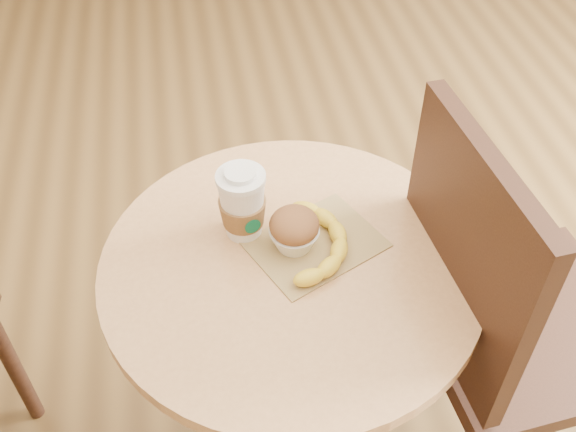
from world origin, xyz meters
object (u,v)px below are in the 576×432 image
object	(u,v)px
cafe_table	(291,326)
coffee_cup	(242,206)
muffin	(294,230)
chair_right	(502,317)
banana	(320,240)

from	to	relation	value
cafe_table	coffee_cup	xyz separation A→B (m)	(-0.08, 0.09, 0.28)
coffee_cup	muffin	bearing A→B (deg)	-49.86
chair_right	coffee_cup	distance (m)	0.59
chair_right	muffin	distance (m)	0.49
cafe_table	coffee_cup	bearing A→B (deg)	130.43
muffin	banana	world-z (taller)	muffin
cafe_table	banana	distance (m)	0.23
cafe_table	muffin	distance (m)	0.25
coffee_cup	cafe_table	bearing A→B (deg)	-66.84
chair_right	muffin	world-z (taller)	chair_right
banana	muffin	bearing A→B (deg)	-177.55
coffee_cup	banana	world-z (taller)	coffee_cup
chair_right	banana	size ratio (longest dim) A/B	4.38
chair_right	muffin	size ratio (longest dim) A/B	10.64
muffin	banana	size ratio (longest dim) A/B	0.41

